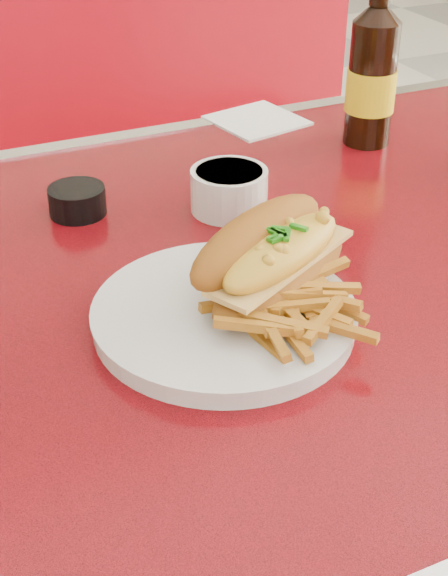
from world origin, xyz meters
name	(u,v)px	position (x,y,z in m)	size (l,w,h in m)	color
diner_table	(335,363)	(0.00, 0.00, 0.61)	(1.23, 0.83, 0.77)	red
booth_bench_far	(132,271)	(0.00, 0.81, 0.29)	(1.20, 0.51, 0.90)	#A60B18
dinner_plate	(224,315)	(-0.18, -0.08, 0.78)	(0.32, 0.32, 0.02)	silver
mac_hoagie	(273,256)	(-0.13, -0.07, 0.82)	(0.22, 0.17, 0.09)	#9C5919
fries_pile	(288,307)	(-0.14, -0.12, 0.80)	(0.11, 0.10, 0.03)	orange
fork	(249,273)	(-0.13, -0.03, 0.79)	(0.05, 0.15, 0.00)	silver
gravy_ramekin	(229,189)	(-0.08, 0.13, 0.80)	(0.12, 0.12, 0.05)	silver
sauce_cup_left	(77,199)	(-0.24, 0.19, 0.79)	(0.08, 0.08, 0.03)	black
beer_bottle	(372,72)	(0.18, 0.24, 0.87)	(0.09, 0.09, 0.26)	black
paper_napkin	(257,120)	(0.08, 0.37, 0.77)	(0.12, 0.12, 0.00)	white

